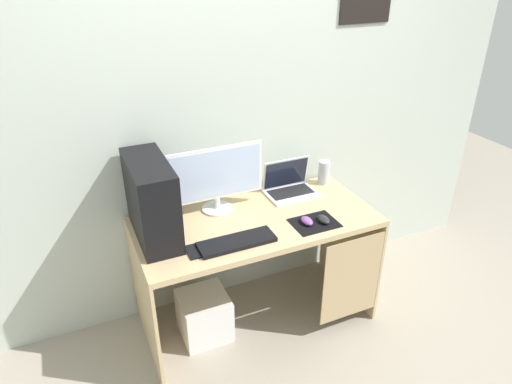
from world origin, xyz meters
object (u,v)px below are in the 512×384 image
object	(u,v)px
monitor	(216,178)
keyboard	(237,242)
mouse_left	(307,221)
speaker	(324,172)
mouse_right	(324,219)
cell_phone	(194,252)
subwoofer	(204,315)
pc_tower	(151,200)
laptop	(290,186)

from	to	relation	value
monitor	keyboard	distance (m)	0.43
mouse_left	monitor	bearing A→B (deg)	138.63
speaker	keyboard	bearing A→B (deg)	-151.75
speaker	mouse_right	world-z (taller)	speaker
keyboard	mouse_left	xyz separation A→B (m)	(0.44, 0.02, 0.01)
speaker	cell_phone	distance (m)	1.11
monitor	subwoofer	bearing A→B (deg)	-133.85
pc_tower	keyboard	world-z (taller)	pc_tower
mouse_right	laptop	bearing A→B (deg)	90.73
speaker	keyboard	world-z (taller)	speaker
laptop	mouse_left	xyz separation A→B (m)	(-0.09, -0.38, -0.02)
cell_phone	subwoofer	size ratio (longest dim) A/B	0.45
pc_tower	monitor	size ratio (longest dim) A/B	0.87
speaker	pc_tower	bearing A→B (deg)	-171.89
mouse_left	subwoofer	bearing A→B (deg)	164.19
pc_tower	keyboard	xyz separation A→B (m)	(0.38, -0.26, -0.21)
mouse_right	subwoofer	bearing A→B (deg)	164.34
pc_tower	laptop	xyz separation A→B (m)	(0.91, 0.14, -0.18)
pc_tower	keyboard	distance (m)	0.50
monitor	speaker	world-z (taller)	monitor
laptop	speaker	size ratio (longest dim) A/B	2.01
pc_tower	cell_phone	size ratio (longest dim) A/B	3.82
speaker	mouse_right	xyz separation A→B (m)	(-0.26, -0.43, -0.06)
mouse_right	cell_phone	xyz separation A→B (m)	(-0.77, 0.02, -0.02)
mouse_right	cell_phone	size ratio (longest dim) A/B	0.74
monitor	cell_phone	world-z (taller)	monitor
pc_tower	cell_phone	bearing A→B (deg)	-59.48
cell_phone	mouse_right	bearing A→B (deg)	-1.76
keyboard	mouse_right	distance (m)	0.54
keyboard	mouse_right	xyz separation A→B (m)	(0.54, -0.01, 0.01)
pc_tower	mouse_left	size ratio (longest dim) A/B	5.18
monitor	mouse_right	xyz separation A→B (m)	(0.50, -0.39, -0.19)
monitor	laptop	bearing A→B (deg)	2.48
laptop	mouse_left	world-z (taller)	laptop
subwoofer	speaker	bearing A→B (deg)	14.19
speaker	mouse_left	bearing A→B (deg)	-131.25
laptop	monitor	bearing A→B (deg)	-177.52
cell_phone	subwoofer	bearing A→B (deg)	65.28
speaker	mouse_left	distance (m)	0.55
mouse_left	mouse_right	bearing A→B (deg)	-14.74
pc_tower	cell_phone	xyz separation A→B (m)	(0.14, -0.24, -0.22)
mouse_right	subwoofer	distance (m)	0.95
mouse_right	cell_phone	world-z (taller)	mouse_right
monitor	mouse_left	world-z (taller)	monitor
pc_tower	mouse_left	world-z (taller)	pc_tower
pc_tower	mouse_right	bearing A→B (deg)	-16.33
mouse_right	pc_tower	bearing A→B (deg)	163.67
mouse_right	mouse_left	bearing A→B (deg)	165.26
pc_tower	keyboard	bearing A→B (deg)	-34.87
monitor	speaker	size ratio (longest dim) A/B	3.59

